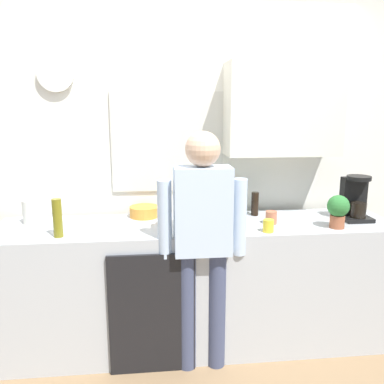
# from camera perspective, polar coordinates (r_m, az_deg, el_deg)

# --- Properties ---
(ground_plane) EXTENTS (8.00, 8.00, 0.00)m
(ground_plane) POSITION_cam_1_polar(r_m,az_deg,el_deg) (3.02, 1.37, -23.30)
(ground_plane) COLOR #8C6D4C
(kitchen_counter) EXTENTS (2.83, 0.64, 0.92)m
(kitchen_counter) POSITION_cam_1_polar(r_m,az_deg,el_deg) (3.04, 0.67, -12.90)
(kitchen_counter) COLOR #B2B7BC
(kitchen_counter) RESTS_ON ground_plane
(dishwasher_panel) EXTENTS (0.56, 0.02, 0.83)m
(dishwasher_panel) POSITION_cam_1_polar(r_m,az_deg,el_deg) (2.75, -5.69, -16.95)
(dishwasher_panel) COLOR black
(dishwasher_panel) RESTS_ON ground_plane
(back_wall_assembly) EXTENTS (4.43, 0.42, 2.60)m
(back_wall_assembly) POSITION_cam_1_polar(r_m,az_deg,el_deg) (3.18, 1.36, 5.17)
(back_wall_assembly) COLOR silver
(back_wall_assembly) RESTS_ON ground_plane
(coffee_maker) EXTENTS (0.20, 0.20, 0.33)m
(coffee_maker) POSITION_cam_1_polar(r_m,az_deg,el_deg) (3.19, 22.13, -1.03)
(coffee_maker) COLOR black
(coffee_maker) RESTS_ON kitchen_counter
(bottle_clear_soda) EXTENTS (0.09, 0.09, 0.28)m
(bottle_clear_soda) POSITION_cam_1_polar(r_m,az_deg,el_deg) (3.08, 4.05, -0.73)
(bottle_clear_soda) COLOR #2D8C33
(bottle_clear_soda) RESTS_ON kitchen_counter
(bottle_dark_sauce) EXTENTS (0.06, 0.06, 0.18)m
(bottle_dark_sauce) POSITION_cam_1_polar(r_m,az_deg,el_deg) (3.11, 8.91, -1.67)
(bottle_dark_sauce) COLOR black
(bottle_dark_sauce) RESTS_ON kitchen_counter
(bottle_olive_oil) EXTENTS (0.06, 0.06, 0.25)m
(bottle_olive_oil) POSITION_cam_1_polar(r_m,az_deg,el_deg) (2.70, -18.54, -3.52)
(bottle_olive_oil) COLOR olive
(bottle_olive_oil) RESTS_ON kitchen_counter
(cup_yellow_cup) EXTENTS (0.07, 0.07, 0.09)m
(cup_yellow_cup) POSITION_cam_1_polar(r_m,az_deg,el_deg) (2.73, 10.78, -4.73)
(cup_yellow_cup) COLOR yellow
(cup_yellow_cup) RESTS_ON kitchen_counter
(cup_terracotta_mug) EXTENTS (0.08, 0.08, 0.09)m
(cup_terracotta_mug) POSITION_cam_1_polar(r_m,az_deg,el_deg) (2.92, 11.16, -3.57)
(cup_terracotta_mug) COLOR #B26647
(cup_terracotta_mug) RESTS_ON kitchen_counter
(cup_blue_mug) EXTENTS (0.08, 0.08, 0.10)m
(cup_blue_mug) POSITION_cam_1_polar(r_m,az_deg,el_deg) (2.71, 0.69, -4.50)
(cup_blue_mug) COLOR #3351B2
(cup_blue_mug) RESTS_ON kitchen_counter
(mixing_bowl) EXTENTS (0.22, 0.22, 0.08)m
(mixing_bowl) POSITION_cam_1_polar(r_m,az_deg,el_deg) (3.07, -6.78, -2.77)
(mixing_bowl) COLOR orange
(mixing_bowl) RESTS_ON kitchen_counter
(potted_plant) EXTENTS (0.15, 0.15, 0.23)m
(potted_plant) POSITION_cam_1_polar(r_m,az_deg,el_deg) (2.92, 20.01, -2.32)
(potted_plant) COLOR #9E5638
(potted_plant) RESTS_ON kitchen_counter
(dish_soap) EXTENTS (0.06, 0.06, 0.18)m
(dish_soap) POSITION_cam_1_polar(r_m,az_deg,el_deg) (3.09, 6.87, -1.91)
(dish_soap) COLOR blue
(dish_soap) RESTS_ON kitchen_counter
(storage_canister) EXTENTS (0.14, 0.14, 0.17)m
(storage_canister) POSITION_cam_1_polar(r_m,az_deg,el_deg) (3.09, -21.64, -2.60)
(storage_canister) COLOR silver
(storage_canister) RESTS_ON kitchen_counter
(person_at_sink) EXTENTS (0.57, 0.22, 1.60)m
(person_at_sink) POSITION_cam_1_polar(r_m,az_deg,el_deg) (2.58, 1.48, -5.92)
(person_at_sink) COLOR #3F4766
(person_at_sink) RESTS_ON ground_plane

